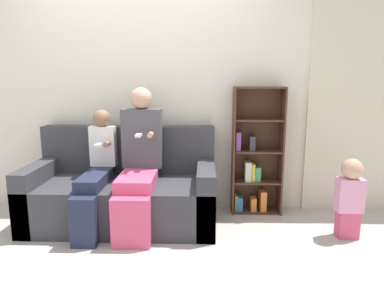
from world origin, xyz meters
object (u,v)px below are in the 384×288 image
couch (124,192)px  toddler_standing (350,196)px  bookshelf (255,158)px  adult_seated (139,158)px  child_seated (95,172)px

couch → toddler_standing: couch is taller
toddler_standing → bookshelf: (-0.75, 0.61, 0.20)m
toddler_standing → adult_seated: bearing=174.7°
child_seated → toddler_standing: (2.29, -0.12, -0.16)m
adult_seated → child_seated: (-0.40, -0.06, -0.12)m
adult_seated → bookshelf: bookshelf is taller
couch → toddler_standing: (2.07, -0.28, 0.08)m
adult_seated → bookshelf: bearing=20.8°
adult_seated → bookshelf: 1.23m
adult_seated → bookshelf: size_ratio=1.00×
adult_seated → bookshelf: (1.14, 0.43, -0.09)m
couch → bookshelf: bearing=13.9°
child_seated → couch: bearing=36.3°
adult_seated → toddler_standing: 1.92m
couch → child_seated: (-0.22, -0.16, 0.24)m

